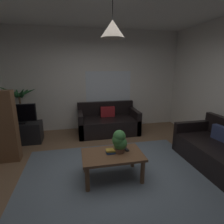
% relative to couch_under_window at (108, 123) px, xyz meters
% --- Properties ---
extents(floor, '(4.93, 5.02, 0.02)m').
position_rel_couch_under_window_xyz_m(floor, '(-0.24, -2.00, -0.28)').
color(floor, brown).
rests_on(floor, ground).
extents(rug, '(3.21, 2.76, 0.01)m').
position_rel_couch_under_window_xyz_m(rug, '(-0.24, -2.20, -0.27)').
color(rug, slate).
rests_on(rug, ground).
extents(wall_back, '(5.05, 0.06, 2.82)m').
position_rel_couch_under_window_xyz_m(wall_back, '(-0.24, 0.54, 1.14)').
color(wall_back, silver).
rests_on(wall_back, ground).
extents(window_pane, '(1.33, 0.01, 1.14)m').
position_rel_couch_under_window_xyz_m(window_pane, '(0.12, 0.50, 0.83)').
color(window_pane, white).
extents(couch_under_window, '(1.63, 0.89, 0.82)m').
position_rel_couch_under_window_xyz_m(couch_under_window, '(0.00, 0.00, 0.00)').
color(couch_under_window, black).
rests_on(couch_under_window, ground).
extents(couch_right_side, '(0.89, 1.53, 0.82)m').
position_rel_couch_under_window_xyz_m(couch_right_side, '(1.72, -2.07, 0.00)').
color(couch_right_side, black).
rests_on(couch_right_side, ground).
extents(coffee_table, '(0.99, 0.62, 0.44)m').
position_rel_couch_under_window_xyz_m(coffee_table, '(-0.31, -2.06, 0.10)').
color(coffee_table, brown).
rests_on(coffee_table, ground).
extents(book_on_table_0, '(0.16, 0.12, 0.02)m').
position_rel_couch_under_window_xyz_m(book_on_table_0, '(-0.34, -2.04, 0.18)').
color(book_on_table_0, '#2D4C8C').
rests_on(book_on_table_0, coffee_table).
extents(book_on_table_1, '(0.17, 0.13, 0.02)m').
position_rel_couch_under_window_xyz_m(book_on_table_1, '(-0.33, -2.03, 0.20)').
color(book_on_table_1, '#387247').
rests_on(book_on_table_1, coffee_table).
extents(book_on_table_2, '(0.15, 0.11, 0.02)m').
position_rel_couch_under_window_xyz_m(book_on_table_2, '(-0.34, -2.04, 0.22)').
color(book_on_table_2, gold).
rests_on(book_on_table_2, coffee_table).
extents(remote_on_table_0, '(0.07, 0.16, 0.02)m').
position_rel_couch_under_window_xyz_m(remote_on_table_0, '(-0.06, -1.97, 0.18)').
color(remote_on_table_0, black).
rests_on(remote_on_table_0, coffee_table).
extents(potted_plant_on_table, '(0.25, 0.23, 0.38)m').
position_rel_couch_under_window_xyz_m(potted_plant_on_table, '(-0.19, -2.03, 0.37)').
color(potted_plant_on_table, brown).
rests_on(potted_plant_on_table, coffee_table).
extents(tv_stand, '(0.90, 0.44, 0.50)m').
position_rel_couch_under_window_xyz_m(tv_stand, '(-2.16, -0.24, -0.02)').
color(tv_stand, black).
rests_on(tv_stand, ground).
extents(tv, '(0.75, 0.16, 0.47)m').
position_rel_couch_under_window_xyz_m(tv, '(-2.16, -0.27, 0.47)').
color(tv, black).
rests_on(tv, tv_stand).
extents(potted_palm_corner, '(0.92, 0.86, 1.40)m').
position_rel_couch_under_window_xyz_m(potted_palm_corner, '(-2.27, 0.24, 0.37)').
color(potted_palm_corner, brown).
rests_on(potted_palm_corner, ground).
extents(pendant_lamp, '(0.34, 0.34, 0.61)m').
position_rel_couch_under_window_xyz_m(pendant_lamp, '(-0.31, -2.06, 2.05)').
color(pendant_lamp, black).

